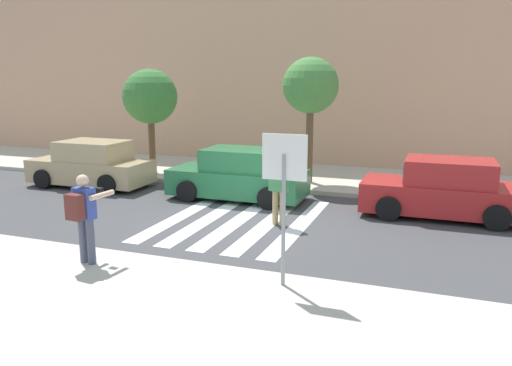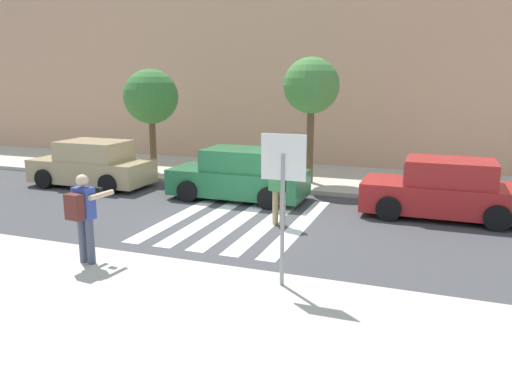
# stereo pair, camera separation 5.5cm
# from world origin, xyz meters

# --- Properties ---
(ground_plane) EXTENTS (120.00, 120.00, 0.00)m
(ground_plane) POSITION_xyz_m (0.00, 0.00, 0.00)
(ground_plane) COLOR #424244
(sidewalk_near) EXTENTS (60.00, 6.00, 0.14)m
(sidewalk_near) POSITION_xyz_m (0.00, -6.20, 0.07)
(sidewalk_near) COLOR beige
(sidewalk_near) RESTS_ON ground
(sidewalk_far) EXTENTS (60.00, 4.80, 0.14)m
(sidewalk_far) POSITION_xyz_m (0.00, 6.00, 0.07)
(sidewalk_far) COLOR beige
(sidewalk_far) RESTS_ON ground
(building_facade_far) EXTENTS (56.00, 4.00, 7.74)m
(building_facade_far) POSITION_xyz_m (0.00, 10.40, 3.87)
(building_facade_far) COLOR tan
(building_facade_far) RESTS_ON ground
(crosswalk_stripe_0) EXTENTS (0.44, 5.20, 0.01)m
(crosswalk_stripe_0) POSITION_xyz_m (-1.60, 0.20, 0.00)
(crosswalk_stripe_0) COLOR silver
(crosswalk_stripe_0) RESTS_ON ground
(crosswalk_stripe_1) EXTENTS (0.44, 5.20, 0.01)m
(crosswalk_stripe_1) POSITION_xyz_m (-0.80, 0.20, 0.00)
(crosswalk_stripe_1) COLOR silver
(crosswalk_stripe_1) RESTS_ON ground
(crosswalk_stripe_2) EXTENTS (0.44, 5.20, 0.01)m
(crosswalk_stripe_2) POSITION_xyz_m (0.00, 0.20, 0.00)
(crosswalk_stripe_2) COLOR silver
(crosswalk_stripe_2) RESTS_ON ground
(crosswalk_stripe_3) EXTENTS (0.44, 5.20, 0.01)m
(crosswalk_stripe_3) POSITION_xyz_m (0.80, 0.20, 0.00)
(crosswalk_stripe_3) COLOR silver
(crosswalk_stripe_3) RESTS_ON ground
(crosswalk_stripe_4) EXTENTS (0.44, 5.20, 0.01)m
(crosswalk_stripe_4) POSITION_xyz_m (1.60, 0.20, 0.00)
(crosswalk_stripe_4) COLOR silver
(crosswalk_stripe_4) RESTS_ON ground
(stop_sign) EXTENTS (0.76, 0.08, 2.59)m
(stop_sign) POSITION_xyz_m (2.36, -3.68, 2.03)
(stop_sign) COLOR gray
(stop_sign) RESTS_ON sidewalk_near
(photographer_with_backpack) EXTENTS (0.64, 0.89, 1.72)m
(photographer_with_backpack) POSITION_xyz_m (-1.44, -4.01, 1.17)
(photographer_with_backpack) COLOR #474C60
(photographer_with_backpack) RESTS_ON sidewalk_near
(pedestrian_crossing) EXTENTS (0.57, 0.29, 1.72)m
(pedestrian_crossing) POSITION_xyz_m (1.10, 0.09, 0.97)
(pedestrian_crossing) COLOR tan
(pedestrian_crossing) RESTS_ON ground
(parked_car_tan) EXTENTS (4.10, 1.92, 1.55)m
(parked_car_tan) POSITION_xyz_m (-6.22, 2.30, 0.73)
(parked_car_tan) COLOR tan
(parked_car_tan) RESTS_ON ground
(parked_car_green) EXTENTS (4.10, 1.92, 1.55)m
(parked_car_green) POSITION_xyz_m (-0.85, 2.30, 0.73)
(parked_car_green) COLOR #236B3D
(parked_car_green) RESTS_ON ground
(parked_car_red) EXTENTS (4.10, 1.92, 1.55)m
(parked_car_red) POSITION_xyz_m (4.94, 2.30, 0.73)
(parked_car_red) COLOR red
(parked_car_red) RESTS_ON ground
(street_tree_west) EXTENTS (1.98, 1.98, 3.80)m
(street_tree_west) POSITION_xyz_m (-5.23, 4.55, 2.92)
(street_tree_west) COLOR brown
(street_tree_west) RESTS_ON sidewalk_far
(street_tree_center) EXTENTS (1.83, 1.83, 4.15)m
(street_tree_center) POSITION_xyz_m (0.67, 4.82, 3.32)
(street_tree_center) COLOR brown
(street_tree_center) RESTS_ON sidewalk_far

